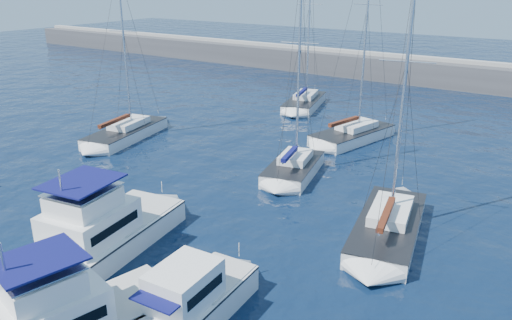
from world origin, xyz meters
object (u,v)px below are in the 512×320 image
Objects in this scene: motor_yacht_port_inner at (101,232)px; sailboat_back_b at (353,134)px; motor_yacht_stbd_outer at (193,301)px; sailboat_mid_c at (294,168)px; sailboat_back_a at (305,102)px; sailboat_mid_d at (388,226)px; sailboat_mid_a at (126,133)px.

sailboat_back_b is at bearing 73.88° from motor_yacht_port_inner.
motor_yacht_stbd_outer is 0.42× the size of sailboat_mid_c.
sailboat_back_a is (-6.02, 32.37, -0.58)m from motor_yacht_port_inner.
sailboat_back_a is at bearing 107.85° from motor_yacht_stbd_outer.
sailboat_back_b is (0.22, 9.83, 0.01)m from sailboat_mid_c.
sailboat_mid_c reaches higher than motor_yacht_stbd_outer.
motor_yacht_stbd_outer is 0.41× the size of sailboat_mid_d.
sailboat_back_b reaches higher than motor_yacht_stbd_outer.
sailboat_mid_a is 19.94m from sailboat_back_a.
sailboat_back_a is at bearing 116.93° from sailboat_mid_d.
sailboat_mid_d is at bearing -21.04° from sailboat_mid_a.
sailboat_back_b is at bearing -55.95° from sailboat_back_a.
sailboat_mid_a is 0.80× the size of sailboat_back_b.
sailboat_back_b reaches higher than sailboat_mid_d.
motor_yacht_port_inner is 32.93m from sailboat_back_a.
motor_yacht_port_inner is 0.55× the size of sailboat_back_a.
motor_yacht_port_inner is 24.66m from sailboat_back_b.
sailboat_mid_c reaches higher than motor_yacht_port_inner.
sailboat_mid_d is at bearing 31.73° from motor_yacht_port_inner.
sailboat_mid_d is at bearing -46.04° from sailboat_back_b.
motor_yacht_port_inner is 1.52× the size of motor_yacht_stbd_outer.
sailboat_mid_d is (4.06, 11.49, -0.43)m from motor_yacht_stbd_outer.
motor_yacht_port_inner is at bearing -150.42° from sailboat_mid_d.
sailboat_mid_d is 16.83m from sailboat_back_b.
motor_yacht_stbd_outer is (7.48, -1.58, -0.19)m from motor_yacht_port_inner.
sailboat_mid_a is 0.97× the size of sailboat_mid_d.
sailboat_back_b reaches higher than sailboat_back_a.
motor_yacht_port_inner is at bearing -83.38° from sailboat_back_b.
sailboat_mid_d is at bearing -41.76° from sailboat_mid_c.
sailboat_mid_c is (2.86, 14.63, -0.59)m from motor_yacht_port_inner.
sailboat_back_b is (16.65, 10.54, 0.05)m from sailboat_mid_a.
motor_yacht_port_inner is 0.64× the size of sailboat_mid_c.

